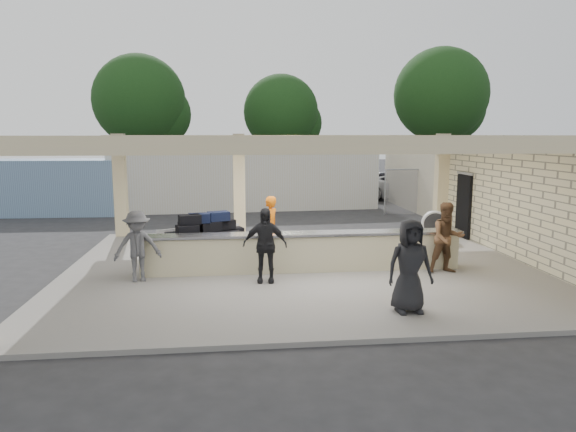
{
  "coord_description": "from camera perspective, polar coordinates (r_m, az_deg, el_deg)",
  "views": [
    {
      "loc": [
        -1.75,
        -13.03,
        3.51
      ],
      "look_at": [
        -0.21,
        1.0,
        1.27
      ],
      "focal_mm": 32.0,
      "sensor_mm": 36.0,
      "label": 1
    }
  ],
  "objects": [
    {
      "name": "passenger_d",
      "position": [
        10.2,
        13.38,
        -5.4
      ],
      "size": [
        0.91,
        0.4,
        1.83
      ],
      "primitive_type": "imported",
      "rotation": [
        0.0,
        0.0,
        0.03
      ],
      "color": "black",
      "rests_on": "pavilion"
    },
    {
      "name": "adjacent_building",
      "position": [
        25.7,
        19.78,
        4.22
      ],
      "size": [
        6.0,
        8.0,
        3.2
      ],
      "primitive_type": "cube",
      "color": "beige",
      "rests_on": "ground"
    },
    {
      "name": "tree_mid",
      "position": [
        39.42,
        -0.34,
        11.12
      ],
      "size": [
        6.0,
        5.6,
        8.0
      ],
      "color": "#382619",
      "rests_on": "ground"
    },
    {
      "name": "fence",
      "position": [
        25.57,
        23.72,
        2.74
      ],
      "size": [
        12.06,
        0.06,
        2.03
      ],
      "color": "gray",
      "rests_on": "ground"
    },
    {
      "name": "car_white_a",
      "position": [
        28.78,
        13.17,
        3.23
      ],
      "size": [
        5.57,
        3.76,
        1.45
      ],
      "primitive_type": "imported",
      "rotation": [
        0.0,
        0.0,
        1.28
      ],
      "color": "silver",
      "rests_on": "ground"
    },
    {
      "name": "ground",
      "position": [
        13.6,
        1.35,
        -5.95
      ],
      "size": [
        120.0,
        120.0,
        0.0
      ],
      "primitive_type": "plane",
      "color": "#242427",
      "rests_on": "ground"
    },
    {
      "name": "car_dark",
      "position": [
        29.33,
        11.07,
        3.35
      ],
      "size": [
        4.44,
        3.19,
        1.41
      ],
      "primitive_type": "imported",
      "rotation": [
        0.0,
        0.0,
        1.12
      ],
      "color": "black",
      "rests_on": "ground"
    },
    {
      "name": "drum_fan",
      "position": [
        17.54,
        15.99,
        -0.89
      ],
      "size": [
        0.89,
        0.49,
        0.94
      ],
      "rotation": [
        0.0,
        0.0,
        -0.24
      ],
      "color": "silver",
      "rests_on": "pavilion"
    },
    {
      "name": "container_white",
      "position": [
        24.62,
        -4.69,
        3.93
      ],
      "size": [
        12.51,
        3.22,
        2.68
      ],
      "primitive_type": "cube",
      "rotation": [
        0.0,
        0.0,
        0.06
      ],
      "color": "silver",
      "rests_on": "ground"
    },
    {
      "name": "tree_left",
      "position": [
        37.71,
        -15.64,
        11.85
      ],
      "size": [
        6.6,
        6.3,
        9.0
      ],
      "color": "#382619",
      "rests_on": "ground"
    },
    {
      "name": "passenger_b",
      "position": [
        11.94,
        -2.58,
        -3.25
      ],
      "size": [
        1.06,
        0.49,
        1.76
      ],
      "primitive_type": "imported",
      "rotation": [
        0.0,
        0.0,
        -0.11
      ],
      "color": "black",
      "rests_on": "pavilion"
    },
    {
      "name": "baggage_counter",
      "position": [
        12.98,
        1.65,
        -4.01
      ],
      "size": [
        8.2,
        0.58,
        0.98
      ],
      "color": "#BEB48E",
      "rests_on": "pavilion"
    },
    {
      "name": "luggage_cart",
      "position": [
        13.81,
        -9.22,
        -2.15
      ],
      "size": [
        2.7,
        2.16,
        1.37
      ],
      "rotation": [
        0.0,
        0.0,
        0.35
      ],
      "color": "silver",
      "rests_on": "pavilion"
    },
    {
      "name": "passenger_c",
      "position": [
        12.5,
        -16.38,
        -3.25
      ],
      "size": [
        1.14,
        0.61,
        1.67
      ],
      "primitive_type": "imported",
      "rotation": [
        0.0,
        0.0,
        0.23
      ],
      "color": "#4A4A4F",
      "rests_on": "pavilion"
    },
    {
      "name": "car_white_b",
      "position": [
        29.49,
        18.41,
        3.2
      ],
      "size": [
        5.13,
        3.31,
        1.52
      ],
      "primitive_type": "imported",
      "rotation": [
        0.0,
        0.0,
        1.23
      ],
      "color": "silver",
      "rests_on": "ground"
    },
    {
      "name": "container_blue",
      "position": [
        25.77,
        -28.46,
        2.82
      ],
      "size": [
        9.42,
        2.49,
        2.44
      ],
      "primitive_type": "cube",
      "rotation": [
        0.0,
        0.0,
        -0.03
      ],
      "color": "#6D91AF",
      "rests_on": "ground"
    },
    {
      "name": "passenger_a",
      "position": [
        13.32,
        17.28,
        -2.33
      ],
      "size": [
        0.87,
        0.39,
        1.77
      ],
      "primitive_type": "imported",
      "rotation": [
        0.0,
        0.0,
        0.02
      ],
      "color": "brown",
      "rests_on": "pavilion"
    },
    {
      "name": "tree_right",
      "position": [
        41.52,
        16.93,
        12.37
      ],
      "size": [
        7.2,
        7.0,
        10.0
      ],
      "color": "#382619",
      "rests_on": "ground"
    },
    {
      "name": "pavilion",
      "position": [
        14.0,
        1.87,
        0.12
      ],
      "size": [
        12.01,
        10.0,
        3.55
      ],
      "color": "slate",
      "rests_on": "ground"
    },
    {
      "name": "baggage_handler",
      "position": [
        14.22,
        -2.08,
        -1.27
      ],
      "size": [
        0.69,
        0.71,
        1.75
      ],
      "primitive_type": "imported",
      "rotation": [
        0.0,
        0.0,
        3.97
      ],
      "color": "#DA610B",
      "rests_on": "pavilion"
    }
  ]
}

